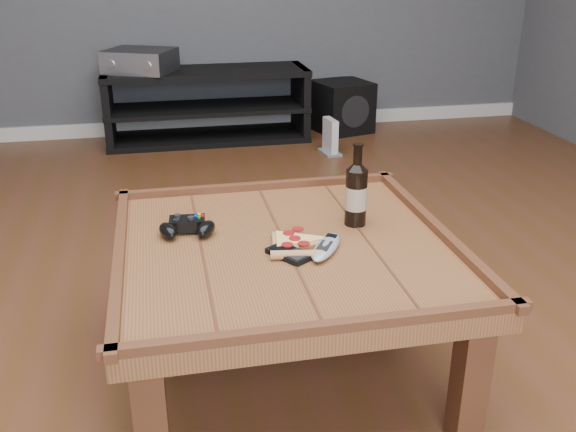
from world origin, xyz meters
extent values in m
plane|color=#4F2E16|center=(0.00, 0.00, 0.00)|extent=(6.00, 6.00, 0.00)
cube|color=silver|center=(0.00, 2.99, 0.05)|extent=(5.00, 0.02, 0.10)
cube|color=brown|center=(0.00, 0.00, 0.42)|extent=(1.00, 1.00, 0.06)
cube|color=#3F2311|center=(-0.42, -0.42, 0.20)|extent=(0.08, 0.08, 0.39)
cube|color=#3F2311|center=(0.42, -0.42, 0.20)|extent=(0.08, 0.08, 0.39)
cube|color=#3F2311|center=(-0.42, 0.42, 0.20)|extent=(0.08, 0.08, 0.39)
cube|color=#3F2311|center=(0.42, 0.42, 0.20)|extent=(0.08, 0.08, 0.39)
cube|color=#3F2311|center=(0.00, 0.48, 0.46)|extent=(1.03, 0.03, 0.03)
cube|color=#3F2311|center=(0.00, -0.48, 0.46)|extent=(1.03, 0.03, 0.03)
cube|color=#3F2311|center=(0.48, 0.00, 0.46)|extent=(0.03, 1.03, 0.03)
cube|color=#3F2311|center=(-0.48, 0.00, 0.46)|extent=(0.03, 1.03, 0.03)
cube|color=black|center=(0.00, 2.75, 0.48)|extent=(1.40, 0.45, 0.04)
cube|color=black|center=(0.00, 2.75, 0.23)|extent=(1.40, 0.45, 0.03)
cube|color=black|center=(0.00, 2.75, 0.02)|extent=(1.40, 0.45, 0.04)
cube|color=black|center=(-0.67, 2.75, 0.25)|extent=(0.05, 0.44, 0.50)
cube|color=black|center=(0.67, 2.75, 0.25)|extent=(0.05, 0.44, 0.50)
cylinder|color=black|center=(0.25, 0.10, 0.54)|extent=(0.07, 0.07, 0.18)
cone|color=black|center=(0.25, 0.10, 0.65)|extent=(0.07, 0.07, 0.03)
cylinder|color=black|center=(0.25, 0.10, 0.68)|extent=(0.03, 0.03, 0.06)
cylinder|color=black|center=(0.25, 0.10, 0.71)|extent=(0.03, 0.03, 0.01)
cylinder|color=tan|center=(0.25, 0.10, 0.54)|extent=(0.07, 0.07, 0.08)
cube|color=black|center=(-0.28, 0.15, 0.48)|extent=(0.12, 0.08, 0.04)
ellipsoid|color=black|center=(-0.34, 0.12, 0.47)|extent=(0.07, 0.10, 0.04)
ellipsoid|color=black|center=(-0.23, 0.11, 0.47)|extent=(0.09, 0.11, 0.04)
cylinder|color=black|center=(-0.31, 0.17, 0.50)|extent=(0.02, 0.02, 0.01)
cylinder|color=black|center=(-0.27, 0.14, 0.50)|extent=(0.02, 0.02, 0.01)
cylinder|color=yellow|center=(-0.24, 0.17, 0.50)|extent=(0.01, 0.01, 0.01)
cylinder|color=red|center=(-0.23, 0.16, 0.50)|extent=(0.01, 0.01, 0.01)
cylinder|color=#0C33CC|center=(-0.25, 0.16, 0.50)|extent=(0.01, 0.01, 0.01)
cylinder|color=#0C9919|center=(-0.24, 0.15, 0.50)|extent=(0.01, 0.01, 0.01)
cylinder|color=tan|center=(0.01, -0.10, 0.46)|extent=(0.15, 0.05, 0.03)
cylinder|color=maroon|center=(0.00, -0.05, 0.47)|extent=(0.04, 0.04, 0.00)
cylinder|color=maroon|center=(0.05, -0.05, 0.47)|extent=(0.04, 0.04, 0.00)
cylinder|color=maroon|center=(0.03, -0.01, 0.47)|extent=(0.04, 0.04, 0.00)
cylinder|color=maroon|center=(0.02, 0.03, 0.47)|extent=(0.04, 0.04, 0.00)
cylinder|color=maroon|center=(0.05, 0.06, 0.47)|extent=(0.04, 0.04, 0.00)
cube|color=black|center=(-0.01, -0.08, 0.46)|extent=(0.13, 0.15, 0.02)
cube|color=black|center=(-0.02, -0.06, 0.47)|extent=(0.07, 0.07, 0.00)
cube|color=black|center=(0.01, -0.11, 0.47)|extent=(0.08, 0.08, 0.00)
ellipsoid|color=#959CA2|center=(0.11, -0.07, 0.46)|extent=(0.16, 0.20, 0.03)
cube|color=black|center=(0.14, -0.03, 0.48)|extent=(0.04, 0.04, 0.00)
cube|color=black|center=(0.10, -0.09, 0.48)|extent=(0.06, 0.07, 0.00)
cube|color=black|center=(-0.43, 2.75, 0.57)|extent=(0.53, 0.49, 0.15)
cube|color=#B2B4BD|center=(-0.50, 2.59, 0.57)|extent=(0.39, 0.19, 0.15)
cylinder|color=#B2B4BD|center=(-0.62, 2.64, 0.57)|extent=(0.06, 0.04, 0.05)
cylinder|color=#B2B4BD|center=(-0.39, 2.53, 0.57)|extent=(0.06, 0.04, 0.05)
cube|color=black|center=(1.00, 2.80, 0.18)|extent=(0.45, 0.45, 0.37)
cylinder|color=black|center=(1.04, 2.62, 0.18)|extent=(0.22, 0.07, 0.23)
cube|color=gray|center=(0.76, 2.26, 0.01)|extent=(0.13, 0.20, 0.02)
cube|color=silver|center=(0.76, 2.26, 0.13)|extent=(0.07, 0.17, 0.22)
camera|label=1|loc=(-0.35, -1.71, 1.27)|focal=40.00mm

